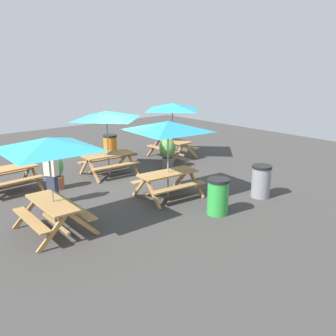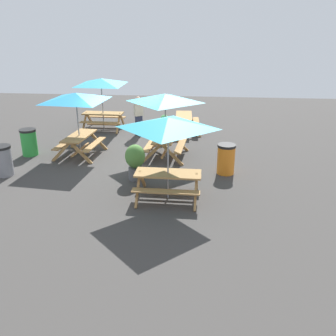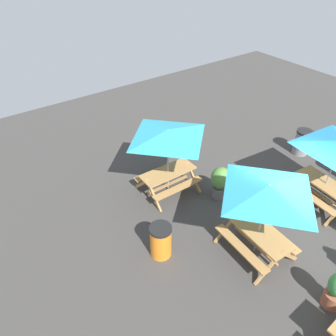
{
  "view_description": "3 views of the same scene",
  "coord_description": "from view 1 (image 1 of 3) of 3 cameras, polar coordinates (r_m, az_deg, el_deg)",
  "views": [
    {
      "loc": [
        6.74,
        9.88,
        3.93
      ],
      "look_at": [
        -0.2,
        1.8,
        0.9
      ],
      "focal_mm": 40.0,
      "sensor_mm": 36.0,
      "label": 1
    },
    {
      "loc": [
        -12.9,
        -2.66,
        4.59
      ],
      "look_at": [
        -3.5,
        -1.76,
        0.9
      ],
      "focal_mm": 40.0,
      "sensor_mm": 36.0,
      "label": 2
    },
    {
      "loc": [
        3.23,
        -6.6,
        7.07
      ],
      "look_at": [
        -3.5,
        -1.76,
        0.9
      ],
      "focal_mm": 35.0,
      "sensor_mm": 36.0,
      "label": 3
    }
  ],
  "objects": [
    {
      "name": "potted_plant_1",
      "position": [
        12.41,
        -16.65,
        -0.63
      ],
      "size": [
        0.46,
        0.46,
        1.06
      ],
      "color": "#935138",
      "rests_on": "ground"
    },
    {
      "name": "trash_bin_green",
      "position": [
        10.04,
        7.61,
        -4.29
      ],
      "size": [
        0.59,
        0.59,
        0.98
      ],
      "color": "green",
      "rests_on": "ground"
    },
    {
      "name": "trash_bin_gray",
      "position": [
        11.53,
        14.0,
        -1.95
      ],
      "size": [
        0.59,
        0.59,
        0.98
      ],
      "color": "gray",
      "rests_on": "ground"
    },
    {
      "name": "picnic_table_3",
      "position": [
        8.89,
        -17.74,
        2.49
      ],
      "size": [
        2.83,
        2.83,
        2.34
      ],
      "rotation": [
        0.0,
        0.0,
        1.54
      ],
      "color": "#A87A44",
      "rests_on": "ground"
    },
    {
      "name": "potted_plant_0",
      "position": [
        14.22,
        -0.08,
        2.51
      ],
      "size": [
        0.62,
        0.62,
        1.13
      ],
      "color": "#59595B",
      "rests_on": "ground"
    },
    {
      "name": "person_standing",
      "position": [
        11.02,
        -17.33,
        -0.9
      ],
      "size": [
        0.37,
        0.42,
        1.67
      ],
      "rotation": [
        0.0,
        0.0,
        5.22
      ],
      "color": "#2D334C",
      "rests_on": "ground"
    },
    {
      "name": "ground_plane",
      "position": [
        12.59,
        -6.05,
        -2.41
      ],
      "size": [
        24.0,
        24.0,
        0.0
      ],
      "primitive_type": "plane",
      "color": "#3D3A38",
      "rests_on": "ground"
    },
    {
      "name": "picnic_table_1",
      "position": [
        15.62,
        0.67,
        8.73
      ],
      "size": [
        2.03,
        2.03,
        2.34
      ],
      "rotation": [
        0.0,
        0.0,
        1.56
      ],
      "color": "#A87A44",
      "rests_on": "ground"
    },
    {
      "name": "trash_bin_orange",
      "position": [
        16.03,
        -8.78,
        3.31
      ],
      "size": [
        0.59,
        0.59,
        0.98
      ],
      "color": "orange",
      "rests_on": "ground"
    },
    {
      "name": "picnic_table_2",
      "position": [
        10.83,
        0.0,
        5.55
      ],
      "size": [
        2.82,
        2.82,
        2.34
      ],
      "rotation": [
        0.0,
        0.0,
        -0.09
      ],
      "color": "#A87A44",
      "rests_on": "ground"
    },
    {
      "name": "picnic_table_4",
      "position": [
        13.28,
        -9.31,
        7.26
      ],
      "size": [
        2.12,
        2.12,
        2.34
      ],
      "rotation": [
        0.0,
        0.0,
        -0.06
      ],
      "color": "#A87A44",
      "rests_on": "ground"
    },
    {
      "name": "picnic_table_0",
      "position": [
        12.64,
        -23.37,
        -0.91
      ],
      "size": [
        1.87,
        1.62,
        0.81
      ],
      "rotation": [
        0.0,
        0.0,
        0.05
      ],
      "color": "#A87A44",
      "rests_on": "ground"
    }
  ]
}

